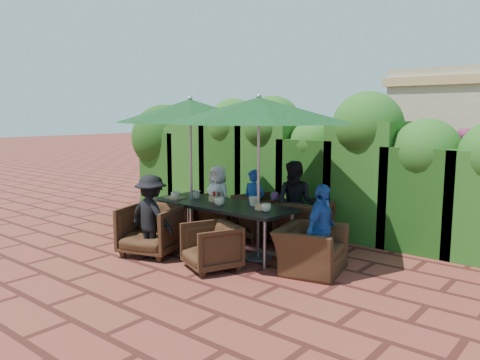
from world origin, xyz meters
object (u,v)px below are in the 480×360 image
Objects in this scene: dining_table at (221,208)px; chair_far_mid at (262,214)px; umbrella_left at (190,111)px; chair_far_right at (304,221)px; umbrella_right at (259,111)px; chair_near_left at (151,227)px; chair_far_left at (217,211)px; chair_near_right at (211,244)px; chair_end_right at (311,242)px.

chair_far_mid is at bearing 85.02° from dining_table.
umbrella_left is at bearing -176.77° from dining_table.
chair_far_mid is 1.02× the size of chair_far_right.
chair_far_mid is at bearing 124.03° from umbrella_right.
chair_near_left is at bearing -125.95° from dining_table.
chair_far_right is at bearing 164.99° from chair_far_left.
umbrella_left reaches higher than dining_table.
chair_far_right is (0.83, 0.06, -0.01)m from chair_far_mid.
chair_far_mid reaches higher than dining_table.
dining_table is 1.15m from chair_near_left.
chair_far_right is at bearing 34.34° from umbrella_left.
umbrella_right is 3.99× the size of chair_near_right.
chair_far_left is 0.86× the size of chair_far_mid.
dining_table is at bearing 76.45° from chair_end_right.
chair_far_right is at bearing 22.61° from chair_end_right.
chair_end_right is at bearing 141.21° from chair_far_left.
umbrella_right is 2.09m from chair_far_right.
chair_far_right is 0.86× the size of chair_end_right.
umbrella_left is 0.86× the size of umbrella_right.
chair_end_right is (1.67, -0.02, -0.26)m from dining_table.
chair_far_left is at bearing 106.56° from umbrella_left.
umbrella_left is 2.90× the size of chair_near_left.
dining_table is at bearing 179.46° from umbrella_right.
chair_near_left is at bearing -147.40° from umbrella_right.
chair_end_right is at bearing 114.91° from chair_far_right.
chair_far_left is 0.76× the size of chair_end_right.
dining_table is 2.96× the size of chair_far_right.
dining_table reaches higher than chair_far_left.
chair_end_right is at bearing -0.67° from dining_table.
chair_near_left is 1.19× the size of chair_near_right.
umbrella_left reaches higher than chair_near_right.
chair_far_left is 0.86× the size of chair_near_left.
dining_table is at bearing 116.53° from chair_far_left.
chair_near_right is at bearing 68.20° from chair_far_right.
chair_far_right reaches higher than chair_near_right.
umbrella_left reaches higher than chair_far_mid.
chair_end_right is (1.58, -0.99, -0.00)m from chair_far_mid.
chair_near_left is (-1.58, -1.94, 0.01)m from chair_far_right.
chair_near_right is (0.55, -0.83, -0.32)m from dining_table.
umbrella_right is at bearing 145.34° from chair_far_mid.
chair_near_right is 0.75× the size of chair_end_right.
umbrella_right is 2.98× the size of chair_end_right.
chair_far_left is at bearing 26.13° from chair_far_mid.
chair_far_right is at bearing 80.60° from umbrella_right.
chair_far_left is 1.01× the size of chair_near_right.
chair_near_right is (1.19, -0.80, -1.85)m from umbrella_left.
umbrella_right is 2.65m from chair_far_left.
umbrella_left is 2.93m from chair_end_right.
chair_near_left reaches higher than dining_table.
chair_far_left is at bearing 151.74° from umbrella_right.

